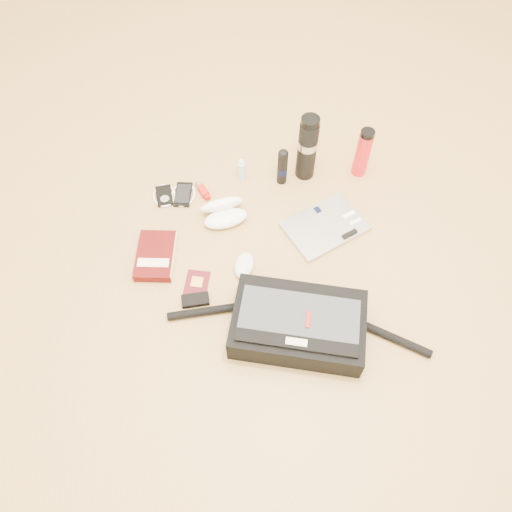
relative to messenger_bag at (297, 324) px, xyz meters
The scene contains 14 objects.
ground 0.26m from the messenger_bag, 101.37° to the left, with size 4.00×4.00×0.00m, color #AE8548.
messenger_bag is the anchor object (origin of this frame).
laptop 0.46m from the messenger_bag, 62.97° to the left, with size 0.35×0.30×0.03m.
book 0.59m from the messenger_bag, 139.62° to the left, with size 0.18×0.23×0.04m.
passport 0.40m from the messenger_bag, 142.26° to the left, with size 0.12×0.14×0.01m.
mouse 0.31m from the messenger_bag, 115.21° to the left, with size 0.11×0.13×0.04m.
sunglasses_case 0.56m from the messenger_bag, 108.01° to the left, with size 0.19×0.16×0.10m.
ipod 0.78m from the messenger_bag, 120.40° to the left, with size 0.10×0.11×0.01m.
phone 0.74m from the messenger_bag, 115.59° to the left, with size 0.12×0.14×0.01m.
inhaler 0.71m from the messenger_bag, 109.68° to the left, with size 0.05×0.10×0.03m.
spray_bottle 0.72m from the messenger_bag, 95.51° to the left, with size 0.04×0.04×0.11m.
aerosol_can 0.68m from the messenger_bag, 82.38° to the left, with size 0.05×0.05×0.17m.
thermos_black 0.73m from the messenger_bag, 74.52° to the left, with size 0.08×0.08×0.30m.
thermos_red 0.79m from the messenger_bag, 57.79° to the left, with size 0.06×0.06×0.23m.
Camera 1 is at (-0.21, -0.91, 1.58)m, focal length 35.00 mm.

